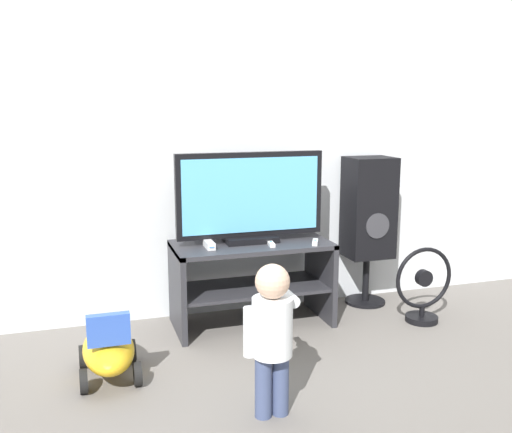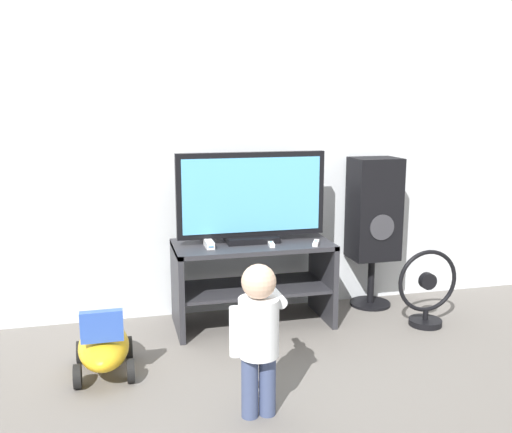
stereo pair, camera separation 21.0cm
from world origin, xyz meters
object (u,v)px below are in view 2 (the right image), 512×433
object	(u,v)px
remote_secondary	(271,244)
remote_primary	(316,243)
child	(259,327)
floor_fan	(427,292)
speaker_tower	(374,212)
television	(251,198)
game_console	(209,244)
ride_on_toy	(104,346)

from	to	relation	value
remote_secondary	remote_primary	bearing A→B (deg)	-9.20
child	floor_fan	world-z (taller)	child
speaker_tower	floor_fan	xyz separation A→B (m)	(0.19, -0.46, -0.47)
remote_secondary	television	bearing A→B (deg)	126.89
game_console	ride_on_toy	xyz separation A→B (m)	(-0.67, -0.46, -0.43)
television	ride_on_toy	bearing A→B (deg)	-151.27
television	child	distance (m)	1.26
speaker_tower	ride_on_toy	distance (m)	2.10
floor_fan	child	bearing A→B (deg)	-149.16
remote_secondary	game_console	bearing A→B (deg)	172.30
remote_primary	remote_secondary	size ratio (longest dim) A/B	0.99
speaker_tower	remote_primary	bearing A→B (deg)	-151.54
television	remote_primary	bearing A→B (deg)	-24.60
remote_primary	ride_on_toy	size ratio (longest dim) A/B	0.23
speaker_tower	floor_fan	bearing A→B (deg)	-67.66
remote_primary	remote_secondary	xyz separation A→B (m)	(-0.29, 0.05, 0.00)
game_console	remote_primary	distance (m)	0.70
floor_fan	game_console	bearing A→B (deg)	169.58
ride_on_toy	remote_primary	bearing A→B (deg)	14.55
game_console	ride_on_toy	bearing A→B (deg)	-145.89
game_console	child	distance (m)	1.10
game_console	child	xyz separation A→B (m)	(0.05, -1.09, -0.15)
television	game_console	size ratio (longest dim) A/B	6.42
remote_secondary	ride_on_toy	distance (m)	1.22
game_console	floor_fan	world-z (taller)	game_console
child	game_console	bearing A→B (deg)	92.63
floor_fan	ride_on_toy	bearing A→B (deg)	-174.77
remote_primary	remote_secondary	bearing A→B (deg)	170.80
game_console	speaker_tower	size ratio (longest dim) A/B	0.14
child	speaker_tower	size ratio (longest dim) A/B	0.68
remote_secondary	floor_fan	distance (m)	1.11
television	speaker_tower	xyz separation A→B (m)	(0.94, 0.12, -0.16)
television	game_console	xyz separation A→B (m)	(-0.30, -0.08, -0.27)
floor_fan	remote_primary	bearing A→B (deg)	167.66
remote_primary	child	world-z (taller)	child
remote_secondary	floor_fan	size ratio (longest dim) A/B	0.25
child	television	bearing A→B (deg)	77.87
child	speaker_tower	world-z (taller)	speaker_tower
remote_primary	ride_on_toy	xyz separation A→B (m)	(-1.37, -0.35, -0.42)
game_console	speaker_tower	bearing A→B (deg)	9.00
game_console	remote_secondary	xyz separation A→B (m)	(0.40, -0.05, -0.01)
television	floor_fan	distance (m)	1.34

